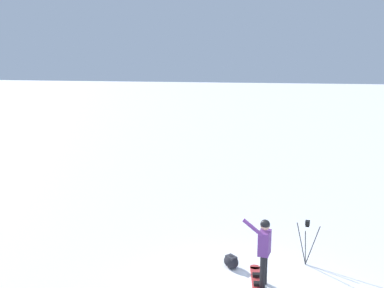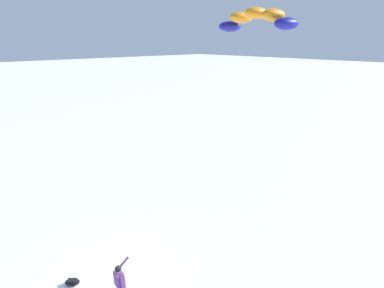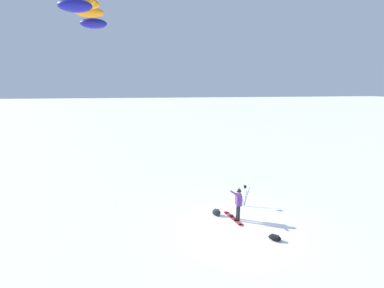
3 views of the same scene
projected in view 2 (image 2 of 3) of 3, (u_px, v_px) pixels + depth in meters
snowboarder at (120, 281)px, 9.92m from camera, size 0.68×0.47×1.77m
traction_kite at (256, 19)px, 11.09m from camera, size 1.37×3.52×0.89m
gear_bag_large at (72, 282)px, 11.03m from camera, size 0.64×0.62×0.25m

